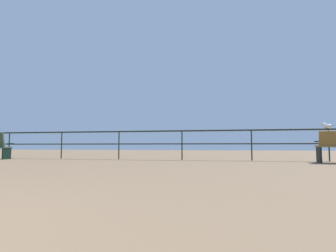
# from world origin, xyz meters

# --- Properties ---
(pier_railing) EXTENTS (21.21, 0.05, 1.04)m
(pier_railing) POSITION_xyz_m (0.00, 9.07, 0.78)
(pier_railing) COLOR #252A1C
(pier_railing) RESTS_ON ground_plane
(seagull_on_rail) EXTENTS (0.31, 0.35, 0.20)m
(seagull_on_rail) POSITION_xyz_m (5.85, 9.09, 1.13)
(seagull_on_rail) COLOR white
(seagull_on_rail) RESTS_ON pier_railing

